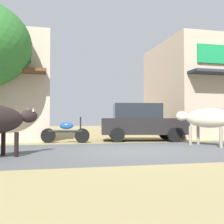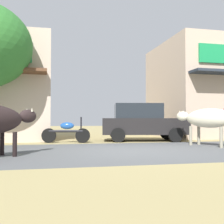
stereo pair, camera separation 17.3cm
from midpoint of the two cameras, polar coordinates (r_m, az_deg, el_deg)
ground at (r=8.69m, az=4.40°, el=-7.65°), size 80.00×80.00×0.00m
asphalt_road at (r=8.69m, az=4.40°, el=-7.64°), size 72.00×5.54×0.00m
storefront_right_club at (r=17.85m, az=20.20°, el=3.94°), size 6.65×6.41×5.24m
parked_hatchback_car at (r=12.83m, az=6.38°, el=-1.97°), size 3.95×2.41×1.64m
parked_motorcycle at (r=11.69m, az=-8.60°, el=-3.83°), size 1.92×0.55×1.04m
cow_far_dark at (r=10.74m, az=18.86°, el=-1.25°), size 1.32×2.51×1.33m
pedestrian_by_shop at (r=14.89m, az=21.15°, el=-1.22°), size 0.46×0.61×1.69m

